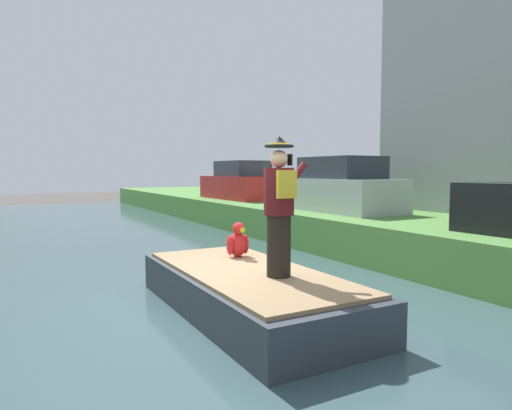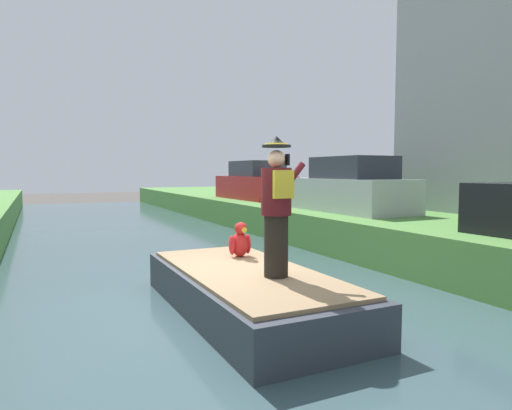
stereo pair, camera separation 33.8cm
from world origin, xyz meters
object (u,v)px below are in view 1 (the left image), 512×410
at_px(person_pirate, 279,207).
at_px(parrot_plush, 238,242).
at_px(boat, 248,291).
at_px(parked_car_silver, 337,188).
at_px(parked_car_red, 240,183).

height_order(person_pirate, parrot_plush, person_pirate).
bearing_deg(boat, person_pirate, -72.26).
xyz_separation_m(person_pirate, parked_car_silver, (4.97, 4.94, -0.01)).
relative_size(boat, person_pirate, 2.27).
xyz_separation_m(boat, parked_car_red, (5.15, 10.39, 1.22)).
height_order(boat, parked_car_red, parked_car_red).
bearing_deg(boat, parked_car_silver, 40.38).
relative_size(person_pirate, parked_car_red, 0.46).
bearing_deg(parked_car_silver, parked_car_red, 90.00).
distance_m(parked_car_silver, parked_car_red, 6.01).
distance_m(parrot_plush, parked_car_red, 10.65).
bearing_deg(parked_car_red, boat, -116.37).
bearing_deg(person_pirate, parrot_plush, 89.16).
bearing_deg(person_pirate, boat, 111.92).
distance_m(person_pirate, parrot_plush, 1.64).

